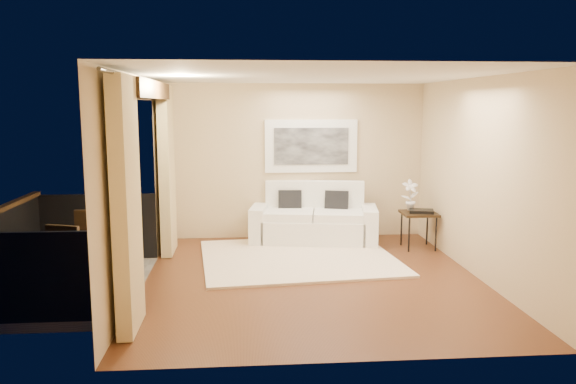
{
  "coord_description": "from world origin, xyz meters",
  "views": [
    {
      "loc": [
        -0.92,
        -7.28,
        2.33
      ],
      "look_at": [
        -0.26,
        0.94,
        1.05
      ],
      "focal_mm": 35.0,
      "sensor_mm": 36.0,
      "label": 1
    }
  ],
  "objects": [
    {
      "name": "side_table",
      "position": [
        1.93,
        1.51,
        0.54
      ],
      "size": [
        0.56,
        0.56,
        0.6
      ],
      "rotation": [
        0.0,
        0.0,
        -0.02
      ],
      "color": "black",
      "rests_on": "floor"
    },
    {
      "name": "artwork",
      "position": [
        0.27,
        2.46,
        1.62
      ],
      "size": [
        1.62,
        0.07,
        0.92
      ],
      "color": "white",
      "rests_on": "room_shell"
    },
    {
      "name": "curtains",
      "position": [
        -2.11,
        0.0,
        1.34
      ],
      "size": [
        0.16,
        4.8,
        2.64
      ],
      "color": "#D8BF85",
      "rests_on": "ground"
    },
    {
      "name": "tray",
      "position": [
        1.96,
        1.47,
        0.63
      ],
      "size": [
        0.44,
        0.37,
        0.05
      ],
      "primitive_type": "cube",
      "rotation": [
        0.0,
        0.0,
        -0.27
      ],
      "color": "black",
      "rests_on": "side_table"
    },
    {
      "name": "glass_a",
      "position": [
        -2.94,
        -0.55,
        0.74
      ],
      "size": [
        0.06,
        0.06,
        0.12
      ],
      "primitive_type": "cylinder",
      "color": "white",
      "rests_on": "bistro_table"
    },
    {
      "name": "balcony",
      "position": [
        -3.31,
        0.0,
        0.18
      ],
      "size": [
        1.81,
        2.6,
        1.17
      ],
      "color": "#605B56",
      "rests_on": "ground"
    },
    {
      "name": "glass_b",
      "position": [
        -2.87,
        -0.46,
        0.74
      ],
      "size": [
        0.06,
        0.06,
        0.12
      ],
      "primitive_type": "cylinder",
      "color": "white",
      "rests_on": "bistro_table"
    },
    {
      "name": "bistro_table",
      "position": [
        -3.03,
        -0.52,
        0.59
      ],
      "size": [
        0.73,
        0.73,
        0.68
      ],
      "rotation": [
        0.0,
        0.0,
        0.32
      ],
      "color": "black",
      "rests_on": "balcony"
    },
    {
      "name": "room_shell",
      "position": [
        -2.13,
        0.0,
        2.52
      ],
      "size": [
        5.0,
        6.4,
        5.0
      ],
      "color": "white",
      "rests_on": "ground"
    },
    {
      "name": "balcony_chair_near",
      "position": [
        -3.02,
        -0.91,
        0.56
      ],
      "size": [
        0.54,
        0.54,
        0.97
      ],
      "rotation": [
        0.0,
        0.0,
        -0.34
      ],
      "color": "black",
      "rests_on": "balcony"
    },
    {
      "name": "balcony_chair_far",
      "position": [
        -2.97,
        0.37,
        0.55
      ],
      "size": [
        0.41,
        0.41,
        0.95
      ],
      "rotation": [
        0.0,
        0.0,
        3.14
      ],
      "color": "black",
      "rests_on": "balcony"
    },
    {
      "name": "floor",
      "position": [
        0.0,
        0.0,
        0.0
      ],
      "size": [
        5.0,
        5.0,
        0.0
      ],
      "primitive_type": "plane",
      "color": "brown",
      "rests_on": "ground"
    },
    {
      "name": "ice_bucket",
      "position": [
        -3.19,
        -0.42,
        0.78
      ],
      "size": [
        0.18,
        0.18,
        0.2
      ],
      "primitive_type": "cylinder",
      "color": "silver",
      "rests_on": "bistro_table"
    },
    {
      "name": "sofa",
      "position": [
        0.28,
        2.1,
        0.36
      ],
      "size": [
        2.24,
        1.24,
        1.02
      ],
      "rotation": [
        0.0,
        0.0,
        -0.16
      ],
      "color": "white",
      "rests_on": "floor"
    },
    {
      "name": "rug",
      "position": [
        -0.1,
        1.01,
        0.02
      ],
      "size": [
        3.11,
        2.78,
        0.04
      ],
      "primitive_type": "cube",
      "rotation": [
        0.0,
        0.0,
        0.1
      ],
      "color": "#FFE8CD",
      "rests_on": "floor"
    },
    {
      "name": "vase",
      "position": [
        -3.09,
        -0.67,
        0.77
      ],
      "size": [
        0.04,
        0.04,
        0.18
      ],
      "primitive_type": "cylinder",
      "color": "silver",
      "rests_on": "bistro_table"
    },
    {
      "name": "candle",
      "position": [
        -2.95,
        -0.33,
        0.71
      ],
      "size": [
        0.06,
        0.06,
        0.07
      ],
      "primitive_type": "cylinder",
      "color": "red",
      "rests_on": "bistro_table"
    },
    {
      "name": "orchid",
      "position": [
        1.83,
        1.69,
        0.86
      ],
      "size": [
        0.28,
        0.19,
        0.52
      ],
      "primitive_type": "imported",
      "rotation": [
        0.0,
        0.0,
        0.02
      ],
      "color": "white",
      "rests_on": "side_table"
    }
  ]
}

